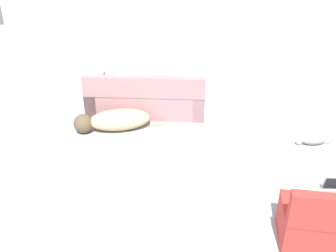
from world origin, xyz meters
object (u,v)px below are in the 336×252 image
object	(u,v)px
couch	(146,98)
cat	(312,140)
dog	(114,120)
side_chair	(312,223)

from	to	relation	value
couch	cat	size ratio (longest dim) A/B	3.68
dog	couch	bearing A→B (deg)	-137.02
cat	side_chair	bearing A→B (deg)	66.04
dog	cat	distance (m)	3.13
dog	cat	world-z (taller)	dog
couch	side_chair	xyz separation A→B (m)	(2.25, -2.93, 0.00)
couch	side_chair	distance (m)	3.69
dog	side_chair	distance (m)	3.44
side_chair	dog	bearing A→B (deg)	-37.46
cat	couch	bearing A→B (deg)	-28.16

